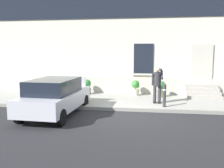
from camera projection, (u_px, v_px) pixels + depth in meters
The scene contains 12 objects.
ground_plane at pixel (125, 117), 9.48m from camera, with size 80.00×80.00×0.00m, color #232326.
sidewalk at pixel (130, 101), 12.21m from camera, with size 24.00×3.60×0.15m, color #99968E.
curb_edge at pixel (127, 109), 10.39m from camera, with size 24.00×0.12×0.15m, color gray.
building_facade at pixel (134, 33), 14.17m from camera, with size 24.00×1.52×7.50m.
entrance_stoop at pixel (202, 92), 12.92m from camera, with size 1.78×1.28×0.64m.
hatchback_car_silver at pixel (56, 96), 9.72m from camera, with size 1.92×4.13×1.50m.
bollard_near_person at pixel (164, 94), 10.48m from camera, with size 0.15×0.15×1.04m.
person_on_phone at pixel (157, 83), 11.13m from camera, with size 0.51×0.50×1.75m.
planter_terracotta at pixel (42, 85), 14.23m from camera, with size 0.44×0.44×0.86m.
planter_charcoal at pixel (87, 86), 13.74m from camera, with size 0.44×0.44×0.86m.
planter_cream at pixel (136, 87), 13.31m from camera, with size 0.44×0.44×0.86m.
planter_olive at pixel (161, 89), 12.90m from camera, with size 0.44×0.44×0.86m.
Camera 1 is at (0.81, -9.20, 2.56)m, focal length 38.09 mm.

